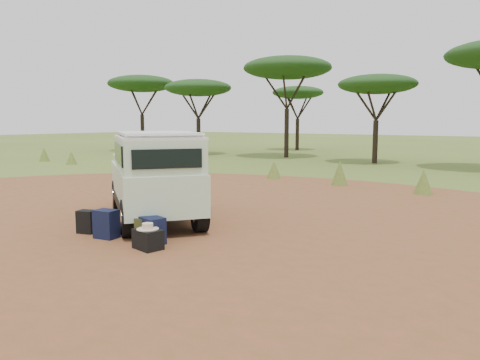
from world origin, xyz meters
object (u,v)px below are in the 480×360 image
Objects in this scene: backpack_black at (87,222)px; safari_vehicle at (154,178)px; walking_staff at (128,191)px; duffel_navy at (153,231)px; backpack_olive at (145,231)px; backpack_navy at (106,224)px; hard_case at (148,239)px.

safari_vehicle is at bearing 63.03° from backpack_black.
walking_staff reaches higher than duffel_navy.
duffel_navy is at bearing -53.74° from walking_staff.
safari_vehicle is 9.11× the size of backpack_black.
safari_vehicle is at bearing 123.35° from backpack_olive.
backpack_olive is (0.89, 0.20, -0.05)m from backpack_navy.
backpack_black is at bearing -61.84° from safari_vehicle.
duffel_navy is at bearing 3.43° from backpack_navy.
safari_vehicle is 1.89m from backpack_black.
backpack_olive is at bearing 4.13° from backpack_navy.
backpack_navy is (1.19, -1.60, -0.35)m from walking_staff.
backpack_navy reaches higher than backpack_olive.
safari_vehicle is 0.86m from walking_staff.
backpack_navy reaches higher than hard_case.
safari_vehicle reaches higher than backpack_olive.
duffel_navy is at bearing -12.22° from backpack_black.
backpack_olive is (2.08, -1.40, -0.40)m from walking_staff.
walking_staff is 2.55× the size of hard_case.
hard_case is (0.20, -0.31, -0.07)m from duffel_navy.
safari_vehicle is 2.16m from backpack_olive.
walking_staff is at bearing 162.09° from duffel_navy.
duffel_navy reaches higher than backpack_olive.
backpack_black is 1.74m from duffel_navy.
safari_vehicle is 7.66× the size of backpack_navy.
safari_vehicle is at bearing 94.65° from backpack_navy.
walking_staff is (-0.77, -0.14, -0.37)m from safari_vehicle.
backpack_black reaches higher than hard_case.
duffel_navy is at bearing 133.73° from hard_case.
backpack_navy is 1.20× the size of backpack_olive.
safari_vehicle is at bearing 143.41° from hard_case.
safari_vehicle reaches higher than backpack_black.
walking_staff is 2.31× the size of backpack_navy.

